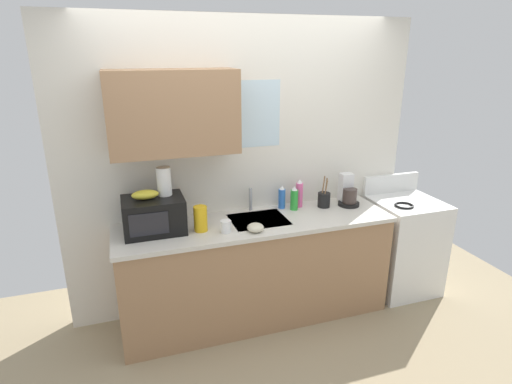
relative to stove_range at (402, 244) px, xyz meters
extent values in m
cube|color=silver|center=(-1.49, 0.35, 0.79)|extent=(3.05, 0.10, 2.50)
cube|color=#9E7551|center=(-2.09, 0.14, 1.33)|extent=(0.96, 0.32, 0.62)
cube|color=silver|center=(-1.46, 0.31, 1.27)|extent=(0.56, 0.02, 0.55)
cube|color=#9E7551|center=(-1.49, 0.00, -0.03)|extent=(2.25, 0.60, 0.86)
cube|color=beige|center=(-1.49, 0.00, 0.42)|extent=(2.28, 0.63, 0.03)
cube|color=#9EA0A5|center=(-1.46, 0.02, 0.37)|extent=(0.46, 0.38, 0.14)
cylinder|color=#B2B5BA|center=(-1.46, 0.24, 0.54)|extent=(0.03, 0.03, 0.20)
cube|color=white|center=(0.00, 0.00, -0.01)|extent=(0.60, 0.60, 0.90)
torus|color=black|center=(-0.12, -0.10, 0.45)|extent=(0.17, 0.17, 0.02)
cube|color=white|center=(0.00, 0.28, 0.53)|extent=(0.60, 0.04, 0.18)
cube|color=black|center=(-2.29, 0.05, 0.58)|extent=(0.46, 0.34, 0.27)
cube|color=black|center=(-2.34, -0.13, 0.58)|extent=(0.28, 0.01, 0.17)
ellipsoid|color=gold|center=(-2.34, 0.05, 0.75)|extent=(0.20, 0.11, 0.07)
cylinder|color=white|center=(-2.19, 0.10, 0.82)|extent=(0.11, 0.11, 0.22)
cylinder|color=black|center=(-0.58, 0.08, 0.46)|extent=(0.19, 0.19, 0.03)
cylinder|color=#3F332D|center=(-0.58, 0.07, 0.54)|extent=(0.12, 0.12, 0.13)
cube|color=silver|center=(-0.58, 0.15, 0.59)|extent=(0.11, 0.09, 0.26)
cylinder|color=blue|center=(-1.18, 0.21, 0.53)|extent=(0.06, 0.06, 0.17)
cone|color=white|center=(-1.18, 0.21, 0.63)|extent=(0.05, 0.05, 0.04)
cylinder|color=green|center=(-1.09, 0.14, 0.53)|extent=(0.07, 0.07, 0.18)
cone|color=white|center=(-1.09, 0.14, 0.64)|extent=(0.05, 0.05, 0.04)
cylinder|color=#E55999|center=(-1.02, 0.19, 0.55)|extent=(0.06, 0.06, 0.22)
cone|color=white|center=(-1.02, 0.19, 0.68)|extent=(0.05, 0.05, 0.04)
cylinder|color=gold|center=(-1.95, -0.05, 0.54)|extent=(0.10, 0.10, 0.20)
cylinder|color=white|center=(-1.78, -0.14, 0.49)|extent=(0.08, 0.08, 0.09)
cylinder|color=black|center=(-0.81, 0.12, 0.51)|extent=(0.11, 0.11, 0.13)
cylinder|color=olive|center=(-0.82, 0.12, 0.61)|extent=(0.03, 0.03, 0.25)
cylinder|color=olive|center=(-0.79, 0.13, 0.59)|extent=(0.03, 0.02, 0.22)
cylinder|color=olive|center=(-0.81, 0.10, 0.59)|extent=(0.03, 0.02, 0.21)
ellipsoid|color=beige|center=(-1.56, -0.20, 0.47)|extent=(0.13, 0.13, 0.06)
camera|label=1|loc=(-2.48, -3.01, 1.77)|focal=29.29mm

